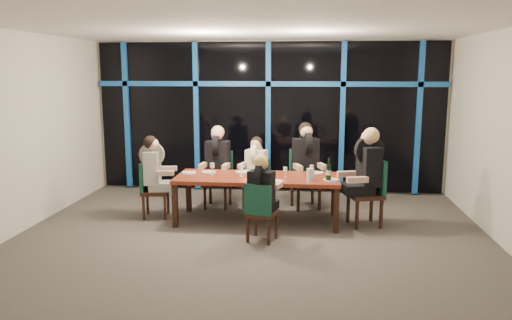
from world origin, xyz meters
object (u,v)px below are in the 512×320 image
Objects in this scene: dining_table at (257,180)px; chair_near_mid at (260,209)px; chair_far_mid at (257,180)px; diner_far_mid at (256,162)px; chair_far_right at (304,175)px; chair_end_left at (150,187)px; chair_far_left at (219,176)px; diner_far_left at (217,155)px; diner_end_left at (154,164)px; diner_near_mid at (262,185)px; wine_bottle at (329,172)px; chair_end_right at (371,189)px; diner_end_right at (366,163)px; water_pitcher at (310,175)px; diner_far_right at (306,153)px.

chair_near_mid is at bearing -81.65° from dining_table.
diner_far_mid is at bearing -90.00° from chair_far_mid.
chair_far_right is at bearing 24.56° from diner_far_mid.
chair_far_right is at bearing 20.00° from chair_far_mid.
chair_far_mid is 0.93× the size of chair_end_left.
chair_far_left is 1.03× the size of diner_far_left.
chair_near_mid is (1.93, -1.03, -0.04)m from chair_end_left.
chair_near_mid is at bearing -66.48° from chair_far_mid.
diner_end_left is at bearing -136.01° from chair_far_mid.
diner_near_mid is 1.18m from wine_bottle.
chair_end_right is 0.43m from diner_end_right.
diner_far_mid is (-0.12, 0.85, 0.15)m from dining_table.
diner_near_mid is (0.16, -0.90, 0.14)m from dining_table.
water_pitcher is at bearing -173.36° from wine_bottle.
diner_end_right is 0.91m from water_pitcher.
dining_table is 1.22m from diner_far_right.
chair_end_right is 1.09× the size of diner_far_left.
dining_table is 3.03× the size of chair_near_mid.
diner_near_mid is at bearing -76.71° from chair_end_right.
chair_far_mid is 1.71m from wine_bottle.
chair_far_left is 2.69m from diner_end_right.
chair_far_right is 1.25m from water_pitcher.
diner_far_left is at bearing 168.81° from chair_far_right.
chair_end_right is at bearing -59.13° from diner_far_right.
chair_end_left is (-1.69, -0.86, 0.04)m from chair_far_mid.
water_pitcher is at bearing -91.22° from diner_end_right.
chair_end_right is 2.97× the size of wine_bottle.
diner_far_left is 1.07× the size of diner_end_left.
diner_end_right is (0.96, -1.00, 0.43)m from chair_far_right.
diner_end_left is at bearing -137.72° from diner_far_mid.
diner_near_mid is (1.87, -0.97, -0.07)m from diner_end_left.
chair_end_left is 0.38m from diner_end_left.
diner_far_left is at bearing 165.63° from diner_far_right.
water_pitcher is (0.10, -1.22, 0.26)m from chair_far_right.
dining_table is 13.58× the size of water_pitcher.
water_pitcher is at bearing -30.55° from chair_far_left.
diner_far_left is at bearing -61.53° from chair_end_left.
chair_end_right is (3.58, -0.06, 0.07)m from chair_end_left.
diner_near_mid reaches higher than wine_bottle.
diner_end_left reaches higher than chair_end_right.
water_pitcher reaches higher than chair_near_mid.
dining_table is 2.61× the size of chair_far_left.
wine_bottle is (0.98, 0.76, 0.41)m from chair_near_mid.
diner_end_right reaches higher than diner_far_mid.
chair_far_left is at bearing 150.35° from wine_bottle.
chair_end_left is 0.91× the size of diner_end_right.
chair_near_mid is at bearing -57.98° from diner_far_left.
diner_far_left is (-0.94, 1.76, 0.47)m from chair_near_mid.
water_pitcher is at bearing -28.39° from diner_far_left.
diner_end_right is (2.50, -0.81, 0.06)m from diner_far_left.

